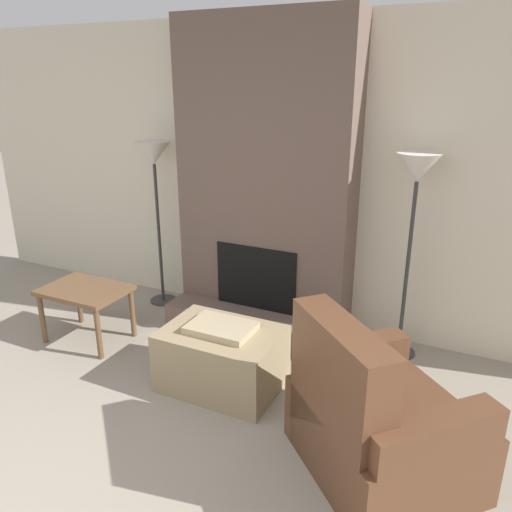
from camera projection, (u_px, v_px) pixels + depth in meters
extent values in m
cube|color=beige|center=(276.00, 177.00, 4.34)|extent=(6.84, 0.06, 2.60)
cube|color=brown|center=(265.00, 181.00, 4.16)|extent=(1.51, 0.37, 2.60)
cube|color=brown|center=(248.00, 326.00, 4.28)|extent=(1.51, 0.31, 0.22)
cube|color=black|center=(256.00, 278.00, 4.27)|extent=(0.74, 0.02, 0.56)
cube|color=#998460|center=(222.00, 358.00, 3.56)|extent=(0.82, 0.58, 0.44)
cube|color=tan|center=(221.00, 328.00, 3.48)|extent=(0.45, 0.32, 0.05)
cube|color=brown|center=(383.00, 436.00, 2.80)|extent=(1.22, 1.22, 0.42)
cube|color=brown|center=(338.00, 408.00, 2.61)|extent=(0.69, 0.67, 0.96)
cube|color=brown|center=(430.00, 470.00, 2.43)|extent=(0.62, 0.63, 0.61)
cube|color=brown|center=(350.00, 385.00, 3.11)|extent=(0.62, 0.63, 0.61)
cube|color=brown|center=(85.00, 290.00, 4.13)|extent=(0.69, 0.49, 0.04)
cylinder|color=brown|center=(42.00, 319.00, 4.16)|extent=(0.04, 0.04, 0.43)
cylinder|color=brown|center=(99.00, 334.00, 3.91)|extent=(0.04, 0.04, 0.43)
cylinder|color=brown|center=(79.00, 300.00, 4.51)|extent=(0.04, 0.04, 0.43)
cylinder|color=brown|center=(132.00, 313.00, 4.26)|extent=(0.04, 0.04, 0.43)
cylinder|color=#333333|center=(163.00, 300.00, 5.01)|extent=(0.26, 0.26, 0.02)
cylinder|color=#333333|center=(159.00, 235.00, 4.78)|extent=(0.03, 0.03, 1.35)
cone|color=silver|center=(153.00, 153.00, 4.52)|extent=(0.32, 0.32, 0.21)
cylinder|color=#333333|center=(398.00, 351.00, 4.06)|extent=(0.26, 0.26, 0.02)
cylinder|color=#333333|center=(407.00, 271.00, 3.83)|extent=(0.03, 0.03, 1.39)
cone|color=silver|center=(418.00, 167.00, 3.56)|extent=(0.32, 0.32, 0.21)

